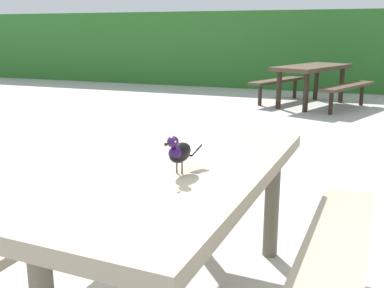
{
  "coord_description": "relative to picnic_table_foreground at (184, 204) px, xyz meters",
  "views": [
    {
      "loc": [
        1.06,
        -1.69,
        1.37
      ],
      "look_at": [
        0.33,
        0.26,
        0.84
      ],
      "focal_mm": 42.12,
      "sensor_mm": 36.0,
      "label": 1
    }
  ],
  "objects": [
    {
      "name": "bird_grackle",
      "position": [
        0.01,
        -0.1,
        0.29
      ],
      "size": [
        0.09,
        0.29,
        0.18
      ],
      "color": "black",
      "rests_on": "picnic_table_foreground"
    },
    {
      "name": "picnic_table_mid_right",
      "position": [
        -0.11,
        6.7,
        0.0
      ],
      "size": [
        2.19,
        2.21,
        0.74
      ],
      "color": "#473828",
      "rests_on": "ground"
    },
    {
      "name": "picnic_table_foreground",
      "position": [
        0.0,
        0.0,
        0.0
      ],
      "size": [
        1.76,
        1.84,
        0.74
      ],
      "color": "gray",
      "rests_on": "ground"
    },
    {
      "name": "hedge_wall",
      "position": [
        -0.31,
        9.34,
        0.35
      ],
      "size": [
        28.0,
        1.28,
        1.81
      ],
      "primitive_type": "cube",
      "color": "#2D6B28",
      "rests_on": "ground"
    }
  ]
}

